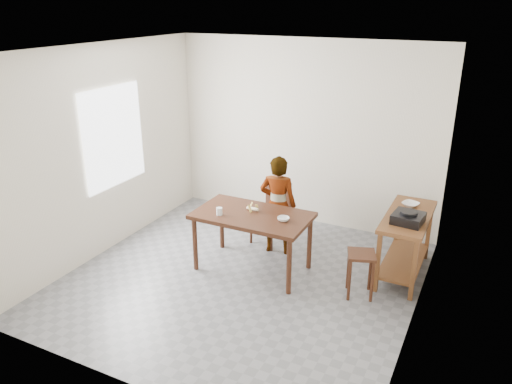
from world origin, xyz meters
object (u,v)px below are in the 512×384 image
at_px(prep_counter, 405,245).
at_px(child, 278,205).
at_px(dining_chair, 270,213).
at_px(dining_table, 252,242).
at_px(stool, 360,274).

bearing_deg(prep_counter, child, -175.19).
relative_size(child, dining_chair, 1.53).
xyz_separation_m(prep_counter, child, (-1.63, -0.14, 0.27)).
distance_m(child, dining_chair, 0.37).
relative_size(prep_counter, dining_chair, 1.37).
height_order(prep_counter, child, child).
xyz_separation_m(dining_table, stool, (1.37, 0.00, -0.11)).
bearing_deg(prep_counter, stool, -116.89).
height_order(dining_chair, stool, dining_chair).
bearing_deg(dining_chair, child, -28.99).
height_order(dining_table, stool, dining_table).
xyz_separation_m(dining_table, prep_counter, (1.72, 0.70, 0.03)).
xyz_separation_m(dining_chair, stool, (1.48, -0.75, -0.17)).
bearing_deg(dining_chair, dining_table, -67.29).
bearing_deg(dining_chair, prep_counter, 12.24).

